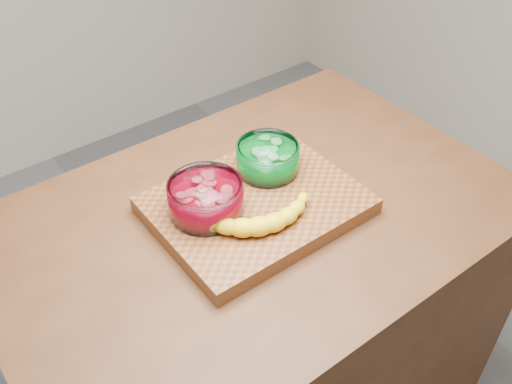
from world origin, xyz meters
TOP-DOWN VIEW (x-y plane):
  - counter at (0.00, 0.00)m, footprint 1.20×0.80m
  - cutting_board at (0.00, 0.00)m, footprint 0.45×0.35m
  - bowl_red at (-0.11, 0.03)m, footprint 0.16×0.16m
  - bowl_green at (0.09, 0.07)m, footprint 0.15×0.15m
  - banana at (-0.04, -0.04)m, footprint 0.27×0.18m

SIDE VIEW (x-z plane):
  - counter at x=0.00m, z-range 0.00..0.90m
  - cutting_board at x=0.00m, z-range 0.90..0.94m
  - banana at x=-0.04m, z-range 0.94..0.98m
  - bowl_green at x=0.09m, z-range 0.94..1.01m
  - bowl_red at x=-0.11m, z-range 0.94..1.01m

